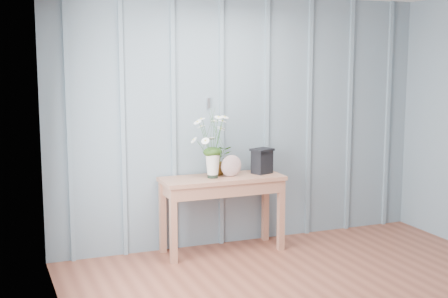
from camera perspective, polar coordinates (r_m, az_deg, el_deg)
name	(u,v)px	position (r m, az deg, el deg)	size (l,w,h in m)	color
room_shell	(310,47)	(5.12, 7.86, 9.21)	(4.00, 4.50, 2.50)	gray
sideboard	(222,188)	(6.09, -0.17, -3.60)	(1.20, 0.45, 0.75)	#A0664B
daisy_vase	(213,136)	(5.95, -1.05, 1.20)	(0.46, 0.35, 0.65)	black
spider_plant	(218,160)	(6.15, -0.55, -1.02)	(0.26, 0.23, 0.29)	#1C3A10
felt_disc_vessel	(231,166)	(6.06, 0.66, -1.55)	(0.21, 0.06, 0.21)	#8B4651
carved_box	(262,161)	(6.22, 3.49, -1.07)	(0.25, 0.22, 0.25)	black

